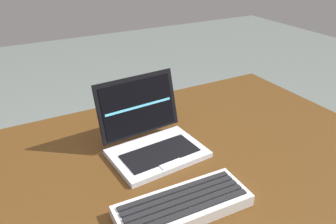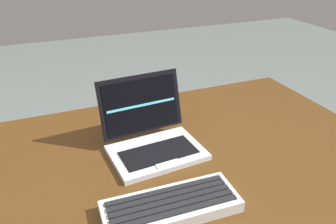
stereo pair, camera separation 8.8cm
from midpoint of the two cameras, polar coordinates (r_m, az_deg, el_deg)
name	(u,v)px [view 1 (the left image)]	position (r m, az deg, el deg)	size (l,w,h in m)	color
desk	(132,204)	(0.96, -8.83, -15.29)	(1.47, 0.76, 0.70)	#4E2F11
laptop_front	(151,138)	(0.92, -5.56, -4.50)	(0.26, 0.23, 0.19)	silver
external_keyboard	(183,205)	(0.75, -0.87, -15.75)	(0.30, 0.12, 0.03)	silver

